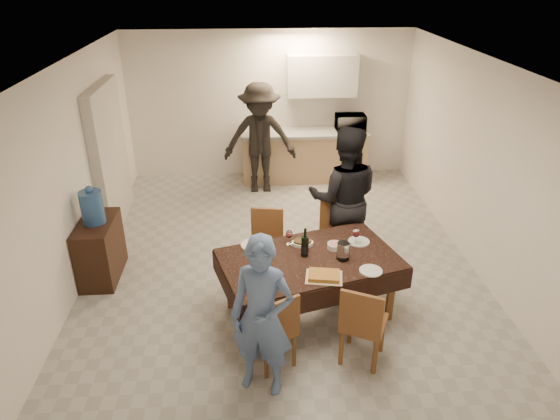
{
  "coord_description": "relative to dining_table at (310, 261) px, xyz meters",
  "views": [
    {
      "loc": [
        -0.39,
        -5.79,
        3.61
      ],
      "look_at": [
        -0.03,
        -0.3,
        0.86
      ],
      "focal_mm": 32.0,
      "sensor_mm": 36.0,
      "label": 1
    }
  ],
  "objects": [
    {
      "name": "wine_glass_a",
      "position": [
        -0.55,
        -0.25,
        0.13
      ],
      "size": [
        0.08,
        0.08,
        0.18
      ],
      "primitive_type": null,
      "color": "white",
      "rests_on": "dining_table"
    },
    {
      "name": "wine_bottle",
      "position": [
        -0.05,
        0.05,
        0.2
      ],
      "size": [
        0.08,
        0.08,
        0.33
      ],
      "primitive_type": null,
      "color": "black",
      "rests_on": "dining_table"
    },
    {
      "name": "wall_back",
      "position": [
        -0.23,
        4.24,
        0.6
      ],
      "size": [
        5.0,
        0.02,
        2.6
      ],
      "primitive_type": "cube",
      "color": "white",
      "rests_on": "floor"
    },
    {
      "name": "upper_cabinet",
      "position": [
        0.67,
        4.06,
        1.15
      ],
      "size": [
        1.2,
        0.34,
        0.7
      ],
      "primitive_type": "cube",
      "color": "silver",
      "rests_on": "wall_back"
    },
    {
      "name": "plate_far_left",
      "position": [
        -0.6,
        0.3,
        0.04
      ],
      "size": [
        0.29,
        0.29,
        0.02
      ],
      "primitive_type": "cylinder",
      "color": "silver",
      "rests_on": "dining_table"
    },
    {
      "name": "wall_front",
      "position": [
        -0.23,
        -1.76,
        0.6
      ],
      "size": [
        5.0,
        0.02,
        2.6
      ],
      "primitive_type": "cube",
      "color": "white",
      "rests_on": "floor"
    },
    {
      "name": "wall_left",
      "position": [
        -2.73,
        1.24,
        0.6
      ],
      "size": [
        0.02,
        6.0,
        2.6
      ],
      "primitive_type": "cube",
      "color": "white",
      "rests_on": "floor"
    },
    {
      "name": "person_far",
      "position": [
        0.55,
        1.05,
        0.24
      ],
      "size": [
        1.0,
        0.83,
        1.87
      ],
      "primitive_type": "imported",
      "rotation": [
        0.0,
        0.0,
        3.0
      ],
      "color": "black",
      "rests_on": "floor"
    },
    {
      "name": "kitchen_base_cabinet",
      "position": [
        0.37,
        3.92,
        -0.27
      ],
      "size": [
        2.2,
        0.6,
        0.86
      ],
      "primitive_type": "cube",
      "color": "tan",
      "rests_on": "floor"
    },
    {
      "name": "chair_far_left",
      "position": [
        -0.45,
        0.67,
        -0.16
      ],
      "size": [
        0.46,
        0.46,
        0.48
      ],
      "rotation": [
        0.0,
        0.0,
        2.98
      ],
      "color": "brown",
      "rests_on": "floor"
    },
    {
      "name": "savoury_tart",
      "position": [
        0.1,
        -0.38,
        0.06
      ],
      "size": [
        0.41,
        0.34,
        0.05
      ],
      "primitive_type": "cube",
      "rotation": [
        0.0,
        0.0,
        -0.17
      ],
      "color": "#B48C35",
      "rests_on": "dining_table"
    },
    {
      "name": "person_near",
      "position": [
        -0.55,
        -1.05,
        0.1
      ],
      "size": [
        0.67,
        0.55,
        1.59
      ],
      "primitive_type": "imported",
      "rotation": [
        0.0,
        0.0,
        -0.32
      ],
      "color": "#50699A",
      "rests_on": "floor"
    },
    {
      "name": "plate_near_left",
      "position": [
        -0.6,
        -0.3,
        0.04
      ],
      "size": [
        0.25,
        0.25,
        0.01
      ],
      "primitive_type": "cylinder",
      "color": "silver",
      "rests_on": "dining_table"
    },
    {
      "name": "wine_glass_c",
      "position": [
        -0.2,
        0.3,
        0.12
      ],
      "size": [
        0.08,
        0.08,
        0.18
      ],
      "primitive_type": null,
      "color": "white",
      "rests_on": "dining_table"
    },
    {
      "name": "person_kitchen",
      "position": [
        -0.43,
        3.47,
        0.24
      ],
      "size": [
        1.21,
        0.7,
        1.88
      ],
      "primitive_type": "imported",
      "color": "black",
      "rests_on": "floor"
    },
    {
      "name": "ceiling",
      "position": [
        -0.23,
        1.24,
        1.9
      ],
      "size": [
        5.0,
        6.0,
        0.02
      ],
      "primitive_type": "cube",
      "color": "white",
      "rests_on": "wall_back"
    },
    {
      "name": "mushroom_dish",
      "position": [
        -0.05,
        0.28,
        0.05
      ],
      "size": [
        0.22,
        0.22,
        0.04
      ],
      "primitive_type": "cylinder",
      "color": "silver",
      "rests_on": "dining_table"
    },
    {
      "name": "chair_near_left",
      "position": [
        -0.45,
        -0.83,
        -0.18
      ],
      "size": [
        0.52,
        0.54,
        0.46
      ],
      "rotation": [
        0.0,
        0.0,
        0.47
      ],
      "color": "brown",
      "rests_on": "floor"
    },
    {
      "name": "water_jug",
      "position": [
        -2.51,
        0.92,
        0.27
      ],
      "size": [
        0.27,
        0.27,
        0.41
      ],
      "primitive_type": "cylinder",
      "color": "#3766AB",
      "rests_on": "console"
    },
    {
      "name": "kitchen_worktop",
      "position": [
        0.37,
        3.92,
        0.18
      ],
      "size": [
        2.24,
        0.64,
        0.05
      ],
      "primitive_type": "cube",
      "color": "#9D9C99",
      "rests_on": "kitchen_base_cabinet"
    },
    {
      "name": "chair_far_right",
      "position": [
        0.45,
        0.65,
        -0.08
      ],
      "size": [
        0.51,
        0.51,
        0.55
      ],
      "rotation": [
        0.0,
        0.0,
        3.03
      ],
      "color": "brown",
      "rests_on": "floor"
    },
    {
      "name": "floor",
      "position": [
        -0.23,
        1.24,
        -0.7
      ],
      "size": [
        5.0,
        6.0,
        0.02
      ],
      "primitive_type": "cube",
      "color": "#A8A8A4",
      "rests_on": "ground"
    },
    {
      "name": "plate_far_right",
      "position": [
        0.6,
        0.3,
        0.04
      ],
      "size": [
        0.25,
        0.25,
        0.01
      ],
      "primitive_type": "cylinder",
      "color": "silver",
      "rests_on": "dining_table"
    },
    {
      "name": "water_pitcher",
      "position": [
        0.35,
        -0.05,
        0.13
      ],
      "size": [
        0.13,
        0.13,
        0.2
      ],
      "primitive_type": "cylinder",
      "color": "white",
      "rests_on": "dining_table"
    },
    {
      "name": "dining_table",
      "position": [
        0.0,
        0.0,
        0.0
      ],
      "size": [
        2.11,
        1.59,
        0.73
      ],
      "rotation": [
        0.0,
        0.0,
        0.29
      ],
      "color": "black",
      "rests_on": "floor"
    },
    {
      "name": "console",
      "position": [
        -2.51,
        0.92,
        -0.31
      ],
      "size": [
        0.42,
        0.84,
        0.77
      ],
      "primitive_type": "cube",
      "color": "black",
      "rests_on": "floor"
    },
    {
      "name": "stub_partition",
      "position": [
        -2.65,
        2.44,
        0.35
      ],
      "size": [
        0.15,
        1.4,
        2.1
      ],
      "primitive_type": "cube",
      "color": "beige",
      "rests_on": "floor"
    },
    {
      "name": "chair_near_right",
      "position": [
        0.45,
        -0.84,
        -0.15
      ],
      "size": [
        0.55,
        0.57,
        0.49
      ],
      "rotation": [
        0.0,
        0.0,
        -0.45
      ],
      "color": "brown",
      "rests_on": "floor"
    },
    {
      "name": "microwave",
      "position": [
        1.19,
        3.92,
        0.35
      ],
      "size": [
        0.52,
        0.35,
        0.29
      ],
      "primitive_type": "imported",
      "rotation": [
        0.0,
        0.0,
        3.14
      ],
      "color": "silver",
      "rests_on": "kitchen_worktop"
    },
    {
      "name": "wall_right",
      "position": [
        2.27,
        1.24,
        0.6
      ],
      "size": [
        0.02,
        6.0,
        2.6
      ],
      "primitive_type": "cube",
      "color": "white",
      "rests_on": "floor"
    },
    {
      "name": "plate_near_right",
      "position": [
        0.6,
        -0.3,
        0.04
      ],
      "size": [
        0.24,
        0.24,
        0.01
      ],
      "primitive_type": "cylinder",
      "color": "silver",
      "rests_on": "dining_table"
    },
    {
      "name": "wine_glass_b",
      "position": [
        0.55,
        0.25,
        0.13
      ],
      "size": [
        0.09,
        0.09,
        0.2
      ],
      "primitive_type": null,
      "color": "white",
      "rests_on": "dining_table"
    },
    {
      "name": "salad_bowl",
      "position": [
        0.3,
        0.18,
        0.07
      ],
      "size": [
        0.16,
        0.16,
        0.06
      ],
      "primitive_type": "cylinder",
      "color": "silver",
      "rests_on": "dining_table"
    }
  ]
}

